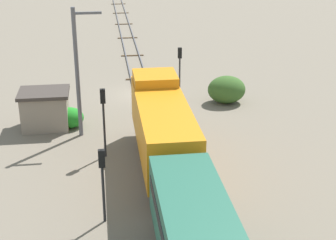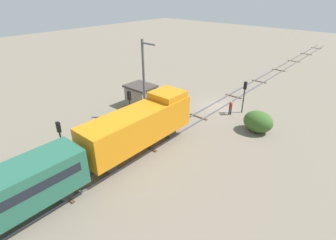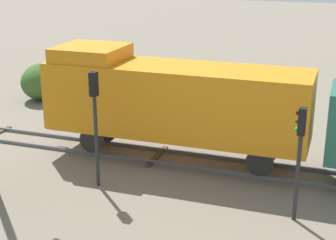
{
  "view_description": "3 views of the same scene",
  "coord_description": "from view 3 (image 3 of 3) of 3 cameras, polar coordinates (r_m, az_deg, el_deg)",
  "views": [
    {
      "loc": [
        3.4,
        41.27,
        14.35
      ],
      "look_at": [
        -0.73,
        10.62,
        1.85
      ],
      "focal_mm": 55.0,
      "sensor_mm": 36.0,
      "label": 1
    },
    {
      "loc": [
        -15.2,
        27.32,
        13.56
      ],
      "look_at": [
        -1.28,
        11.18,
        2.73
      ],
      "focal_mm": 28.0,
      "sensor_mm": 36.0,
      "label": 2
    },
    {
      "loc": [
        19.58,
        20.2,
        8.62
      ],
      "look_at": [
        -0.84,
        12.98,
        1.5
      ],
      "focal_mm": 55.0,
      "sensor_mm": 36.0,
      "label": 3
    }
  ],
  "objects": [
    {
      "name": "bush_near",
      "position": [
        32.19,
        -13.65,
        4.2
      ],
      "size": [
        3.06,
        2.5,
        2.22
      ],
      "primitive_type": "ellipsoid",
      "color": "#375D26",
      "rests_on": "ground"
    },
    {
      "name": "traffic_signal_far",
      "position": [
        17.06,
        14.4,
        -2.52
      ],
      "size": [
        0.32,
        0.34,
        3.94
      ],
      "color": "#262628",
      "rests_on": "ground"
    },
    {
      "name": "traffic_signal_mid",
      "position": [
        19.13,
        -8.14,
        1.26
      ],
      "size": [
        0.32,
        0.34,
        4.49
      ],
      "color": "#262628",
      "rests_on": "ground"
    },
    {
      "name": "locomotive",
      "position": [
        21.52,
        0.38,
        2.44
      ],
      "size": [
        2.9,
        11.6,
        4.6
      ],
      "color": "orange",
      "rests_on": "railway_track"
    }
  ]
}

